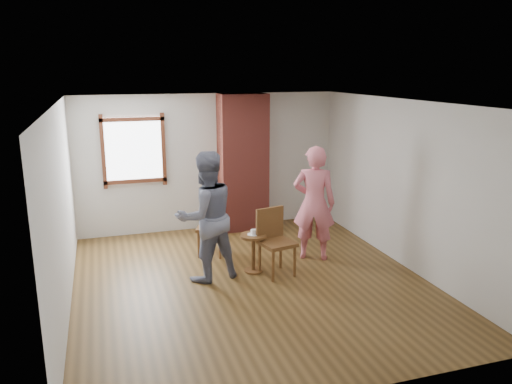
% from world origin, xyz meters
% --- Properties ---
extents(ground, '(5.50, 5.50, 0.00)m').
position_xyz_m(ground, '(0.00, 0.00, 0.00)').
color(ground, brown).
rests_on(ground, ground).
extents(room_shell, '(5.04, 5.52, 2.62)m').
position_xyz_m(room_shell, '(-0.06, 0.61, 1.81)').
color(room_shell, silver).
rests_on(room_shell, ground).
extents(brick_chimney, '(0.90, 0.50, 2.60)m').
position_xyz_m(brick_chimney, '(0.60, 2.50, 1.30)').
color(brick_chimney, '#A5433A').
rests_on(brick_chimney, ground).
extents(stoneware_crock, '(0.36, 0.36, 0.40)m').
position_xyz_m(stoneware_crock, '(-0.08, 2.40, 0.20)').
color(stoneware_crock, tan).
rests_on(stoneware_crock, ground).
extents(dark_pot, '(0.21, 0.21, 0.16)m').
position_xyz_m(dark_pot, '(-0.18, 2.07, 0.08)').
color(dark_pot, black).
rests_on(dark_pot, ground).
extents(dining_chair_left, '(0.57, 0.57, 0.94)m').
position_xyz_m(dining_chair_left, '(-0.28, 1.35, 0.53)').
color(dining_chair_left, brown).
rests_on(dining_chair_left, ground).
extents(dining_chair_right, '(0.57, 0.57, 1.01)m').
position_xyz_m(dining_chair_right, '(0.43, 0.22, 0.57)').
color(dining_chair_right, brown).
rests_on(dining_chair_right, ground).
extents(side_table, '(0.40, 0.40, 0.60)m').
position_xyz_m(side_table, '(0.15, 0.37, 0.40)').
color(side_table, brown).
rests_on(side_table, ground).
extents(cake_plate, '(0.18, 0.18, 0.01)m').
position_xyz_m(cake_plate, '(0.15, 0.37, 0.60)').
color(cake_plate, white).
rests_on(cake_plate, side_table).
extents(cake_slice, '(0.08, 0.07, 0.06)m').
position_xyz_m(cake_slice, '(0.16, 0.37, 0.64)').
color(cake_slice, white).
rests_on(cake_slice, cake_plate).
extents(man, '(1.09, 0.94, 1.92)m').
position_xyz_m(man, '(-0.58, 0.33, 0.96)').
color(man, black).
rests_on(man, ground).
extents(person_pink, '(0.81, 0.71, 1.87)m').
position_xyz_m(person_pink, '(1.26, 0.63, 0.94)').
color(person_pink, '#E77384').
rests_on(person_pink, ground).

